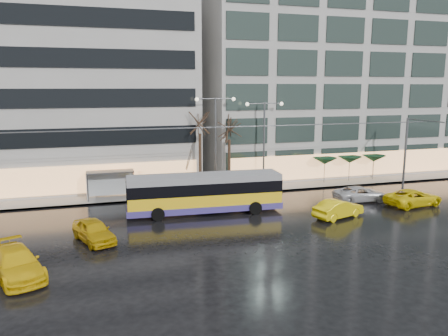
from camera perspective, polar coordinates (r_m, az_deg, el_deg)
name	(u,v)px	position (r m, az deg, el deg)	size (l,w,h in m)	color
ground	(228,226)	(32.50, 0.58, -7.65)	(140.00, 140.00, 0.00)	black
sidewalk	(208,184)	(46.01, -2.14, -2.10)	(80.00, 10.00, 0.15)	gray
kerb	(221,195)	(41.36, -0.44, -3.54)	(80.00, 0.10, 0.15)	slate
building_left	(20,77)	(49.02, -25.05, 10.75)	(34.00, 14.00, 22.00)	#A29F9B
building_right	(332,66)	(56.09, 13.94, 12.81)	(32.00, 14.00, 25.00)	#A29F9B
trolleybus	(205,194)	(35.51, -2.53, -3.45)	(12.59, 5.17, 5.78)	yellow
catenary	(213,154)	(39.22, -1.40, 1.90)	(42.24, 5.12, 7.00)	#595B60
bus_shelter	(106,178)	(41.03, -15.17, -1.33)	(4.20, 1.60, 2.51)	#595B60
street_lamp_near	(216,131)	(42.01, -1.11, 4.87)	(3.96, 0.36, 9.03)	#595B60
street_lamp_far	(264,132)	(43.62, 5.26, 4.67)	(3.96, 0.36, 8.53)	#595B60
tree_a	(200,120)	(41.74, -3.18, 6.33)	(3.20, 3.20, 8.40)	black
tree_b	(229,126)	(42.77, 0.69, 5.52)	(3.20, 3.20, 7.70)	black
parasol_a	(325,161)	(47.24, 13.02, 0.90)	(2.50, 2.50, 2.65)	#595B60
parasol_b	(350,160)	(48.78, 16.10, 1.05)	(2.50, 2.50, 2.65)	#595B60
parasol_c	(374,158)	(50.44, 18.97, 1.19)	(2.50, 2.50, 2.65)	#595B60
taxi_a	(94,231)	(30.51, -16.65, -7.86)	(1.76, 4.37, 1.49)	#CFA40A
taxi_b	(338,209)	(35.59, 14.70, -5.16)	(1.53, 4.39, 1.45)	yellow
taxi_c	(413,197)	(41.26, 23.50, -3.55)	(2.39, 5.18, 1.44)	yellow
taxi_d	(16,263)	(26.65, -25.52, -11.14)	(2.15, 5.29, 1.53)	yellow
sedan_silver	(361,194)	(41.23, 17.40, -3.23)	(2.22, 4.82, 1.34)	silver
pedestrian_a	(140,178)	(41.95, -10.94, -1.35)	(1.17, 1.19, 2.19)	black
pedestrian_b	(146,188)	(41.36, -10.12, -2.53)	(0.77, 0.62, 1.51)	black
pedestrian_c	(98,184)	(42.09, -16.15, -2.06)	(1.20, 0.90, 2.11)	black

